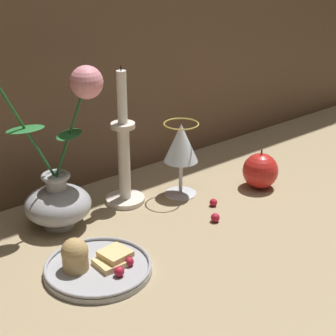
% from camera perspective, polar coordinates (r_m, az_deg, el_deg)
% --- Properties ---
extents(ground_plane, '(2.40, 2.40, 0.00)m').
position_cam_1_polar(ground_plane, '(1.09, 1.54, -5.94)').
color(ground_plane, '#9E8966').
rests_on(ground_plane, ground).
extents(vase, '(0.24, 0.13, 0.36)m').
position_cam_1_polar(vase, '(1.07, -11.14, -0.96)').
color(vase, '#A3A3A8').
rests_on(vase, ground_plane).
extents(plate_with_pastries, '(0.18, 0.18, 0.07)m').
position_cam_1_polar(plate_with_pastries, '(0.96, -7.46, -9.68)').
color(plate_with_pastries, '#A3A3A8').
rests_on(plate_with_pastries, ground_plane).
extents(wine_glass, '(0.07, 0.07, 0.16)m').
position_cam_1_polar(wine_glass, '(1.18, 1.33, 2.29)').
color(wine_glass, silver).
rests_on(wine_glass, ground_plane).
extents(candlestick, '(0.08, 0.08, 0.29)m').
position_cam_1_polar(candlestick, '(1.15, -4.49, 0.91)').
color(candlestick, silver).
rests_on(candlestick, ground_plane).
extents(apple_beside_vase, '(0.08, 0.08, 0.09)m').
position_cam_1_polar(apple_beside_vase, '(1.25, 9.36, -0.28)').
color(apple_beside_vase, red).
rests_on(apple_beside_vase, ground_plane).
extents(berry_near_plate, '(0.02, 0.02, 0.02)m').
position_cam_1_polar(berry_near_plate, '(1.17, 4.64, -3.50)').
color(berry_near_plate, '#AD192D').
rests_on(berry_near_plate, ground_plane).
extents(berry_front_center, '(0.02, 0.02, 0.02)m').
position_cam_1_polar(berry_front_center, '(1.11, 4.82, -5.04)').
color(berry_front_center, '#AD192D').
rests_on(berry_front_center, ground_plane).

